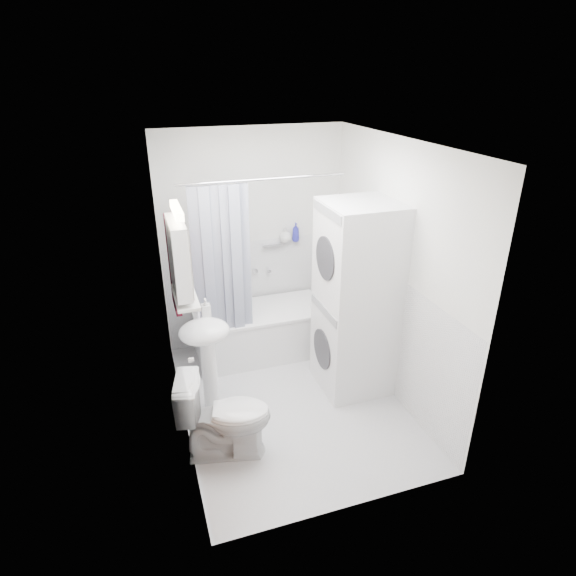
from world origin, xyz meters
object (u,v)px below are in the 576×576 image
object	(u,v)px
sink	(206,346)
toilet	(225,416)
bathtub	(260,330)
washer_dryer	(356,300)

from	to	relation	value
sink	toilet	distance (m)	0.66
bathtub	washer_dryer	bearing A→B (deg)	-48.74
bathtub	washer_dryer	world-z (taller)	washer_dryer
sink	toilet	xyz separation A→B (m)	(0.03, -0.56, -0.34)
bathtub	sink	size ratio (longest dim) A/B	1.35
bathtub	toilet	bearing A→B (deg)	-115.73
bathtub	sink	distance (m)	1.16
bathtub	toilet	xyz separation A→B (m)	(-0.67, -1.39, 0.07)
sink	washer_dryer	distance (m)	1.45
sink	toilet	size ratio (longest dim) A/B	1.39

